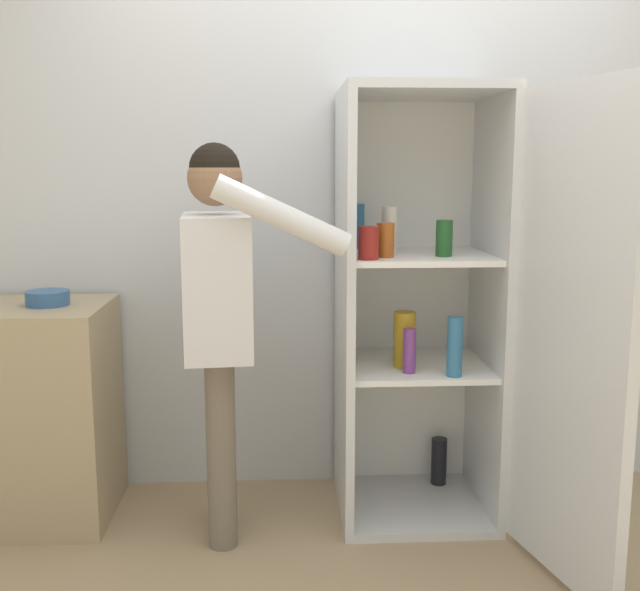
% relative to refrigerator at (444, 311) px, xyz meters
% --- Properties ---
extents(ground_plane, '(12.00, 12.00, 0.00)m').
position_rel_refrigerator_xyz_m(ground_plane, '(-0.29, -0.53, -0.89)').
color(ground_plane, tan).
extents(wall_back, '(7.00, 0.06, 2.55)m').
position_rel_refrigerator_xyz_m(wall_back, '(-0.29, 0.45, 0.39)').
color(wall_back, silver).
rests_on(wall_back, ground_plane).
extents(refrigerator, '(0.83, 1.24, 1.78)m').
position_rel_refrigerator_xyz_m(refrigerator, '(0.00, 0.00, 0.00)').
color(refrigerator, silver).
rests_on(refrigerator, ground_plane).
extents(person, '(0.64, 0.59, 1.56)m').
position_rel_refrigerator_xyz_m(person, '(-0.89, -0.10, 0.09)').
color(person, '#726656').
rests_on(person, ground_plane).
extents(counter, '(0.61, 0.56, 0.91)m').
position_rel_refrigerator_xyz_m(counter, '(-1.69, 0.12, -0.43)').
color(counter, tan).
rests_on(counter, ground_plane).
extents(bowl, '(0.17, 0.17, 0.06)m').
position_rel_refrigerator_xyz_m(bowl, '(-1.61, 0.12, 0.05)').
color(bowl, '#335B8E').
rests_on(bowl, counter).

